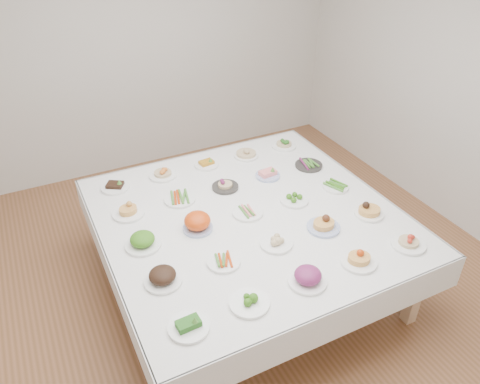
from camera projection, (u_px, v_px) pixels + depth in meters
name	position (u px, v px, depth m)	size (l,w,h in m)	color
room_envelope	(228.00, 89.00, 3.14)	(5.02, 5.02, 2.81)	brown
display_table	(248.00, 221.00, 3.81)	(2.32, 2.32, 0.75)	white
dish_0	(188.00, 324.00, 2.78)	(0.25, 0.25, 0.10)	white
dish_1	(249.00, 300.00, 2.95)	(0.26, 0.26, 0.10)	white
dish_2	(308.00, 275.00, 3.09)	(0.26, 0.26, 0.15)	white
dish_3	(359.00, 256.00, 3.26)	(0.25, 0.25, 0.14)	white
dish_4	(409.00, 239.00, 3.42)	(0.25, 0.25, 0.13)	white
dish_5	(162.00, 273.00, 3.09)	(0.25, 0.25, 0.16)	white
dish_6	(224.00, 261.00, 3.28)	(0.23, 0.23, 0.05)	white
dish_7	(276.00, 241.00, 3.44)	(0.24, 0.24, 0.09)	white
dish_8	(324.00, 222.00, 3.59)	(0.25, 0.25, 0.15)	#4C66B2
dish_9	(370.00, 208.00, 3.74)	(0.23, 0.23, 0.14)	white
dish_10	(142.00, 239.00, 3.41)	(0.26, 0.26, 0.15)	white
dish_11	(197.00, 222.00, 3.58)	(0.24, 0.24, 0.15)	#4C66B2
dish_12	(248.00, 211.00, 3.77)	(0.25, 0.25, 0.06)	white
dish_13	(294.00, 198.00, 3.91)	(0.24, 0.24, 0.09)	white
dish_14	(336.00, 186.00, 4.09)	(0.25, 0.23, 0.06)	white
dish_15	(128.00, 208.00, 3.74)	(0.25, 0.25, 0.14)	white
dish_16	(180.00, 198.00, 3.93)	(0.28, 0.26, 0.06)	white
dish_17	(225.00, 183.00, 4.08)	(0.23, 0.23, 0.12)	#2C2A27
dish_18	(268.00, 173.00, 4.24)	(0.22, 0.22, 0.10)	#4C66B2
dish_19	(309.00, 164.00, 4.41)	(0.25, 0.25, 0.06)	#2C2A27
dish_20	(115.00, 184.00, 4.08)	(0.24, 0.24, 0.11)	white
dish_21	(162.00, 170.00, 4.24)	(0.25, 0.25, 0.14)	white
dish_22	(206.00, 163.00, 4.41)	(0.22, 0.22, 0.09)	white
dish_23	(246.00, 151.00, 4.55)	(0.23, 0.23, 0.14)	white
dish_24	(284.00, 141.00, 4.72)	(0.24, 0.24, 0.14)	white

